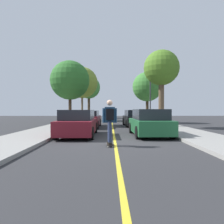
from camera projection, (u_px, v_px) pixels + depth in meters
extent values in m
plane|color=#2D2D30|center=(115.00, 143.00, 9.10)|extent=(80.00, 80.00, 0.00)
cube|color=gray|center=(15.00, 141.00, 9.06)|extent=(2.63, 56.00, 0.14)
cube|color=gray|center=(214.00, 141.00, 9.15)|extent=(2.63, 56.00, 0.14)
cube|color=gold|center=(113.00, 133.00, 13.10)|extent=(0.12, 39.20, 0.01)
cube|color=maroon|center=(78.00, 126.00, 11.50)|extent=(1.84, 4.41, 0.72)
cube|color=black|center=(78.00, 115.00, 11.40)|extent=(1.61, 2.80, 0.54)
cylinder|color=black|center=(91.00, 133.00, 10.01)|extent=(0.22, 0.64, 0.64)
cylinder|color=black|center=(56.00, 133.00, 9.99)|extent=(0.22, 0.64, 0.64)
cylinder|color=black|center=(95.00, 128.00, 13.01)|extent=(0.22, 0.64, 0.64)
cylinder|color=black|center=(68.00, 128.00, 12.99)|extent=(0.22, 0.64, 0.64)
cube|color=maroon|center=(88.00, 121.00, 17.02)|extent=(1.79, 4.68, 0.75)
cube|color=black|center=(88.00, 113.00, 17.01)|extent=(1.56, 3.02, 0.44)
cylinder|color=black|center=(97.00, 125.00, 15.39)|extent=(0.23, 0.64, 0.64)
cylinder|color=black|center=(75.00, 125.00, 15.39)|extent=(0.23, 0.64, 0.64)
cylinder|color=black|center=(100.00, 122.00, 18.65)|extent=(0.23, 0.64, 0.64)
cylinder|color=black|center=(81.00, 122.00, 18.65)|extent=(0.23, 0.64, 0.64)
cube|color=#1E5B33|center=(149.00, 126.00, 11.59)|extent=(1.92, 4.09, 0.72)
cube|color=black|center=(150.00, 114.00, 11.44)|extent=(1.67, 2.51, 0.57)
cylinder|color=black|center=(131.00, 128.00, 12.89)|extent=(0.23, 0.64, 0.64)
cylinder|color=black|center=(159.00, 128.00, 12.95)|extent=(0.23, 0.64, 0.64)
cylinder|color=black|center=(138.00, 133.00, 10.24)|extent=(0.23, 0.64, 0.64)
cylinder|color=black|center=(172.00, 132.00, 10.30)|extent=(0.23, 0.64, 0.64)
cube|color=black|center=(135.00, 120.00, 18.41)|extent=(1.89, 4.51, 0.70)
cube|color=black|center=(135.00, 113.00, 18.31)|extent=(1.64, 3.02, 0.54)
cylinder|color=black|center=(124.00, 121.00, 19.91)|extent=(0.24, 0.65, 0.64)
cylinder|color=black|center=(141.00, 121.00, 19.97)|extent=(0.24, 0.65, 0.64)
cylinder|color=black|center=(127.00, 124.00, 16.85)|extent=(0.24, 0.65, 0.64)
cylinder|color=black|center=(148.00, 124.00, 16.91)|extent=(0.24, 0.65, 0.64)
cylinder|color=#3D2D1E|center=(70.00, 107.00, 19.01)|extent=(0.27, 0.27, 3.14)
sphere|color=#2D6B28|center=(70.00, 80.00, 18.98)|extent=(3.55, 3.55, 3.55)
cylinder|color=brown|center=(82.00, 106.00, 27.27)|extent=(0.25, 0.25, 3.68)
sphere|color=olive|center=(82.00, 83.00, 27.23)|extent=(4.06, 4.06, 4.06)
cylinder|color=#3D2D1E|center=(89.00, 106.00, 35.94)|extent=(0.43, 0.43, 3.93)
sphere|color=#3D7F33|center=(89.00, 87.00, 35.91)|extent=(3.88, 3.88, 3.88)
cylinder|color=brown|center=(161.00, 102.00, 16.58)|extent=(0.43, 0.43, 3.78)
sphere|color=#4C7A23|center=(161.00, 68.00, 16.55)|extent=(2.80, 2.80, 2.80)
cylinder|color=#3D2D1E|center=(147.00, 109.00, 22.85)|extent=(0.31, 0.31, 2.81)
sphere|color=#3D7F33|center=(147.00, 87.00, 22.83)|extent=(3.23, 3.23, 3.23)
cylinder|color=#B2140F|center=(162.00, 124.00, 14.82)|extent=(0.20, 0.20, 0.55)
sphere|color=#B2140F|center=(162.00, 119.00, 14.82)|extent=(0.18, 0.18, 0.18)
cylinder|color=#38383D|center=(150.00, 98.00, 20.42)|extent=(0.12, 0.12, 4.93)
cube|color=#EAE5C6|center=(150.00, 71.00, 20.39)|extent=(0.36, 0.24, 0.20)
cube|color=black|center=(110.00, 144.00, 8.35)|extent=(0.27, 0.85, 0.02)
cylinder|color=beige|center=(107.00, 144.00, 8.68)|extent=(0.03, 0.06, 0.06)
cylinder|color=beige|center=(111.00, 144.00, 8.69)|extent=(0.03, 0.06, 0.06)
cylinder|color=beige|center=(108.00, 147.00, 8.00)|extent=(0.03, 0.06, 0.06)
cylinder|color=beige|center=(113.00, 147.00, 8.01)|extent=(0.03, 0.06, 0.06)
cube|color=#99999E|center=(109.00, 143.00, 8.69)|extent=(0.10, 0.05, 0.02)
cube|color=#99999E|center=(110.00, 146.00, 8.01)|extent=(0.10, 0.05, 0.02)
cube|color=black|center=(109.00, 142.00, 8.56)|extent=(0.11, 0.27, 0.06)
cube|color=black|center=(110.00, 143.00, 8.13)|extent=(0.11, 0.27, 0.06)
cylinder|color=#283351|center=(109.00, 131.00, 8.46)|extent=(0.16, 0.16, 0.83)
cylinder|color=#283351|center=(110.00, 132.00, 8.22)|extent=(0.16, 0.16, 0.83)
cube|color=navy|center=(110.00, 115.00, 8.33)|extent=(0.41, 0.24, 0.62)
sphere|color=tan|center=(110.00, 103.00, 8.33)|extent=(0.23, 0.23, 0.23)
cylinder|color=navy|center=(104.00, 115.00, 8.32)|extent=(0.10, 0.10, 0.58)
cylinder|color=navy|center=(116.00, 115.00, 8.35)|extent=(0.10, 0.10, 0.58)
cube|color=black|center=(110.00, 114.00, 8.13)|extent=(0.31, 0.20, 0.44)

